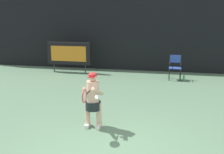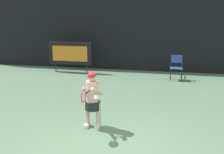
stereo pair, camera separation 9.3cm
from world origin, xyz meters
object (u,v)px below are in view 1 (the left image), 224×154
Objects in this scene: water_bottle at (184,79)px; tennis_player at (93,98)px; tennis_racket at (85,96)px; scoreboard at (69,53)px; umpire_chair at (175,66)px.

water_bottle is 0.18× the size of tennis_player.
water_bottle is 6.54m from tennis_racket.
scoreboard is 7.32m from tennis_racket.
scoreboard is at bearing 171.99° from water_bottle.
tennis_racket is at bearing -66.55° from scoreboard.
scoreboard is 3.65× the size of tennis_racket.
umpire_chair reaches higher than water_bottle.
tennis_player is 2.39× the size of tennis_racket.
tennis_player is (2.93, -6.11, -0.17)m from scoreboard.
scoreboard is 2.04× the size of umpire_chair.
water_bottle is at bearing 64.24° from tennis_player.
tennis_racket is at bearing -109.59° from umpire_chair.
tennis_racket is at bearing -113.60° from water_bottle.
tennis_racket reaches higher than water_bottle.
water_bottle is at bearing -35.62° from umpire_chair.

